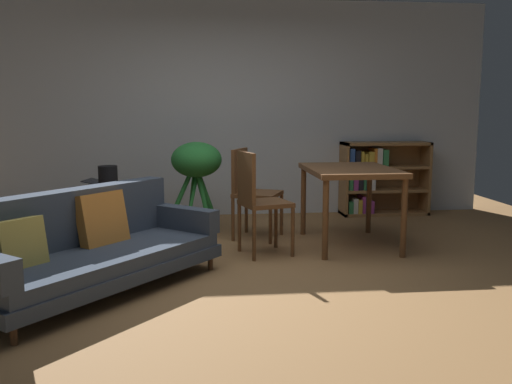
{
  "coord_description": "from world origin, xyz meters",
  "views": [
    {
      "loc": [
        -0.35,
        -4.37,
        1.36
      ],
      "look_at": [
        0.19,
        0.5,
        0.62
      ],
      "focal_mm": 38.72,
      "sensor_mm": 36.0,
      "label": 1
    }
  ],
  "objects_px": {
    "media_console": "(113,213)",
    "desk_speaker": "(108,179)",
    "fabric_couch": "(88,247)",
    "dining_table": "(350,177)",
    "potted_floor_plant": "(197,173)",
    "dining_chair_near": "(251,188)",
    "bookshelf": "(377,178)",
    "dining_chair_far": "(258,197)",
    "open_laptop": "(109,184)"
  },
  "relations": [
    {
      "from": "media_console",
      "to": "dining_table",
      "type": "xyz_separation_m",
      "value": [
        2.41,
        -0.65,
        0.44
      ]
    },
    {
      "from": "fabric_couch",
      "to": "dining_table",
      "type": "relative_size",
      "value": 1.79
    },
    {
      "from": "potted_floor_plant",
      "to": "dining_table",
      "type": "height_order",
      "value": "potted_floor_plant"
    },
    {
      "from": "fabric_couch",
      "to": "bookshelf",
      "type": "distance_m",
      "value": 4.16
    },
    {
      "from": "fabric_couch",
      "to": "dining_table",
      "type": "xyz_separation_m",
      "value": [
        2.34,
        1.14,
        0.36
      ]
    },
    {
      "from": "open_laptop",
      "to": "media_console",
      "type": "bearing_deg",
      "value": -74.48
    },
    {
      "from": "desk_speaker",
      "to": "dining_chair_near",
      "type": "distance_m",
      "value": 1.47
    },
    {
      "from": "potted_floor_plant",
      "to": "dining_chair_near",
      "type": "distance_m",
      "value": 0.63
    },
    {
      "from": "bookshelf",
      "to": "dining_table",
      "type": "bearing_deg",
      "value": -117.17
    },
    {
      "from": "dining_chair_far",
      "to": "open_laptop",
      "type": "bearing_deg",
      "value": 142.62
    },
    {
      "from": "open_laptop",
      "to": "dining_chair_far",
      "type": "relative_size",
      "value": 0.53
    },
    {
      "from": "dining_table",
      "to": "dining_chair_near",
      "type": "relative_size",
      "value": 1.2
    },
    {
      "from": "dining_table",
      "to": "dining_chair_near",
      "type": "bearing_deg",
      "value": 155.57
    },
    {
      "from": "potted_floor_plant",
      "to": "dining_table",
      "type": "bearing_deg",
      "value": -23.91
    },
    {
      "from": "media_console",
      "to": "dining_chair_far",
      "type": "bearing_deg",
      "value": -32.35
    },
    {
      "from": "potted_floor_plant",
      "to": "dining_table",
      "type": "xyz_separation_m",
      "value": [
        1.51,
        -0.67,
        0.02
      ]
    },
    {
      "from": "fabric_couch",
      "to": "potted_floor_plant",
      "type": "relative_size",
      "value": 2.01
    },
    {
      "from": "open_laptop",
      "to": "desk_speaker",
      "type": "height_order",
      "value": "desk_speaker"
    },
    {
      "from": "fabric_couch",
      "to": "open_laptop",
      "type": "xyz_separation_m",
      "value": [
        -0.15,
        2.04,
        0.2
      ]
    },
    {
      "from": "open_laptop",
      "to": "dining_table",
      "type": "relative_size",
      "value": 0.46
    },
    {
      "from": "open_laptop",
      "to": "dining_table",
      "type": "bearing_deg",
      "value": -19.78
    },
    {
      "from": "fabric_couch",
      "to": "bookshelf",
      "type": "relative_size",
      "value": 1.81
    },
    {
      "from": "fabric_couch",
      "to": "bookshelf",
      "type": "bearing_deg",
      "value": 40.86
    },
    {
      "from": "media_console",
      "to": "bookshelf",
      "type": "relative_size",
      "value": 0.9
    },
    {
      "from": "media_console",
      "to": "bookshelf",
      "type": "xyz_separation_m",
      "value": [
        3.22,
        0.93,
        0.22
      ]
    },
    {
      "from": "media_console",
      "to": "dining_chair_far",
      "type": "xyz_separation_m",
      "value": [
        1.46,
        -0.93,
        0.29
      ]
    },
    {
      "from": "open_laptop",
      "to": "desk_speaker",
      "type": "xyz_separation_m",
      "value": [
        0.07,
        -0.46,
        0.11
      ]
    },
    {
      "from": "fabric_couch",
      "to": "open_laptop",
      "type": "relative_size",
      "value": 3.92
    },
    {
      "from": "desk_speaker",
      "to": "potted_floor_plant",
      "type": "xyz_separation_m",
      "value": [
        0.9,
        0.24,
        0.02
      ]
    },
    {
      "from": "open_laptop",
      "to": "potted_floor_plant",
      "type": "xyz_separation_m",
      "value": [
        0.97,
        -0.22,
        0.13
      ]
    },
    {
      "from": "dining_table",
      "to": "dining_chair_far",
      "type": "distance_m",
      "value": 1.0
    },
    {
      "from": "open_laptop",
      "to": "dining_chair_far",
      "type": "distance_m",
      "value": 1.93
    },
    {
      "from": "potted_floor_plant",
      "to": "dining_chair_far",
      "type": "distance_m",
      "value": 1.11
    },
    {
      "from": "desk_speaker",
      "to": "bookshelf",
      "type": "relative_size",
      "value": 0.24
    },
    {
      "from": "open_laptop",
      "to": "dining_table",
      "type": "distance_m",
      "value": 2.64
    },
    {
      "from": "bookshelf",
      "to": "open_laptop",
      "type": "bearing_deg",
      "value": -168.25
    },
    {
      "from": "fabric_couch",
      "to": "open_laptop",
      "type": "bearing_deg",
      "value": 94.09
    },
    {
      "from": "dining_table",
      "to": "dining_chair_far",
      "type": "bearing_deg",
      "value": -163.75
    },
    {
      "from": "media_console",
      "to": "desk_speaker",
      "type": "xyz_separation_m",
      "value": [
        0.0,
        -0.22,
        0.39
      ]
    },
    {
      "from": "fabric_couch",
      "to": "desk_speaker",
      "type": "xyz_separation_m",
      "value": [
        -0.08,
        1.57,
        0.32
      ]
    },
    {
      "from": "dining_chair_near",
      "to": "dining_chair_far",
      "type": "height_order",
      "value": "dining_chair_far"
    },
    {
      "from": "dining_chair_far",
      "to": "bookshelf",
      "type": "relative_size",
      "value": 0.87
    },
    {
      "from": "potted_floor_plant",
      "to": "dining_chair_far",
      "type": "xyz_separation_m",
      "value": [
        0.56,
        -0.95,
        -0.12
      ]
    },
    {
      "from": "fabric_couch",
      "to": "potted_floor_plant",
      "type": "height_order",
      "value": "potted_floor_plant"
    },
    {
      "from": "fabric_couch",
      "to": "dining_table",
      "type": "bearing_deg",
      "value": 26.08
    },
    {
      "from": "desk_speaker",
      "to": "dining_chair_far",
      "type": "distance_m",
      "value": 1.63
    },
    {
      "from": "open_laptop",
      "to": "dining_chair_far",
      "type": "bearing_deg",
      "value": -37.38
    },
    {
      "from": "desk_speaker",
      "to": "potted_floor_plant",
      "type": "distance_m",
      "value": 0.93
    },
    {
      "from": "desk_speaker",
      "to": "dining_table",
      "type": "distance_m",
      "value": 2.45
    },
    {
      "from": "desk_speaker",
      "to": "dining_chair_far",
      "type": "bearing_deg",
      "value": -25.86
    }
  ]
}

